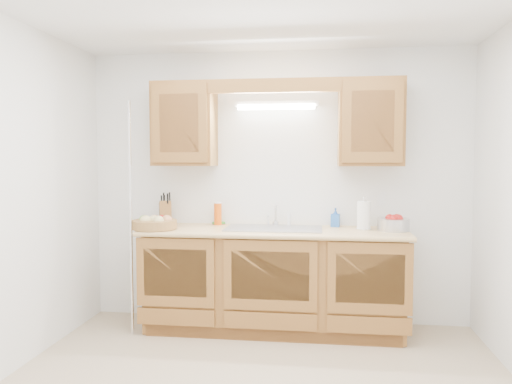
# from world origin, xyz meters

# --- Properties ---
(room) EXTENTS (3.52, 3.50, 2.50)m
(room) POSITION_xyz_m (0.00, 0.00, 1.25)
(room) COLOR tan
(room) RESTS_ON ground
(base_cabinets) EXTENTS (2.20, 0.60, 0.86)m
(base_cabinets) POSITION_xyz_m (0.00, 1.20, 0.44)
(base_cabinets) COLOR brown
(base_cabinets) RESTS_ON ground
(countertop) EXTENTS (2.30, 0.63, 0.04)m
(countertop) POSITION_xyz_m (0.00, 1.19, 0.88)
(countertop) COLOR tan
(countertop) RESTS_ON base_cabinets
(upper_cabinet_left) EXTENTS (0.55, 0.33, 0.75)m
(upper_cabinet_left) POSITION_xyz_m (-0.83, 1.33, 1.83)
(upper_cabinet_left) COLOR brown
(upper_cabinet_left) RESTS_ON room
(upper_cabinet_right) EXTENTS (0.55, 0.33, 0.75)m
(upper_cabinet_right) POSITION_xyz_m (0.83, 1.33, 1.83)
(upper_cabinet_right) COLOR brown
(upper_cabinet_right) RESTS_ON room
(valance) EXTENTS (2.20, 0.05, 0.12)m
(valance) POSITION_xyz_m (0.00, 1.19, 2.14)
(valance) COLOR brown
(valance) RESTS_ON room
(fluorescent_fixture) EXTENTS (0.76, 0.08, 0.08)m
(fluorescent_fixture) POSITION_xyz_m (0.00, 1.42, 2.00)
(fluorescent_fixture) COLOR white
(fluorescent_fixture) RESTS_ON room
(sink) EXTENTS (0.84, 0.46, 0.36)m
(sink) POSITION_xyz_m (0.00, 1.21, 0.83)
(sink) COLOR #9E9EA3
(sink) RESTS_ON countertop
(wire_shelf_pole) EXTENTS (0.03, 0.03, 2.00)m
(wire_shelf_pole) POSITION_xyz_m (-1.20, 0.94, 1.00)
(wire_shelf_pole) COLOR silver
(wire_shelf_pole) RESTS_ON ground
(outlet_plate) EXTENTS (0.08, 0.01, 0.12)m
(outlet_plate) POSITION_xyz_m (0.95, 1.49, 1.15)
(outlet_plate) COLOR white
(outlet_plate) RESTS_ON room
(fruit_basket) EXTENTS (0.44, 0.44, 0.12)m
(fruit_basket) POSITION_xyz_m (-1.03, 1.05, 0.95)
(fruit_basket) COLOR #9E7440
(fruit_basket) RESTS_ON countertop
(knife_block) EXTENTS (0.16, 0.20, 0.31)m
(knife_block) POSITION_xyz_m (-1.03, 1.36, 1.01)
(knife_block) COLOR brown
(knife_block) RESTS_ON countertop
(orange_canister) EXTENTS (0.08, 0.08, 0.21)m
(orange_canister) POSITION_xyz_m (-0.54, 1.40, 1.01)
(orange_canister) COLOR #E8580C
(orange_canister) RESTS_ON countertop
(soap_bottle) EXTENTS (0.09, 0.09, 0.17)m
(soap_bottle) POSITION_xyz_m (0.54, 1.41, 0.98)
(soap_bottle) COLOR blue
(soap_bottle) RESTS_ON countertop
(sponge) EXTENTS (0.13, 0.11, 0.02)m
(sponge) POSITION_xyz_m (-0.54, 1.44, 0.91)
(sponge) COLOR #CC333F
(sponge) RESTS_ON countertop
(paper_towel) EXTENTS (0.14, 0.14, 0.29)m
(paper_towel) POSITION_xyz_m (0.78, 1.26, 1.02)
(paper_towel) COLOR silver
(paper_towel) RESTS_ON countertop
(apple_bowl) EXTENTS (0.33, 0.33, 0.14)m
(apple_bowl) POSITION_xyz_m (1.02, 1.23, 0.96)
(apple_bowl) COLOR silver
(apple_bowl) RESTS_ON countertop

